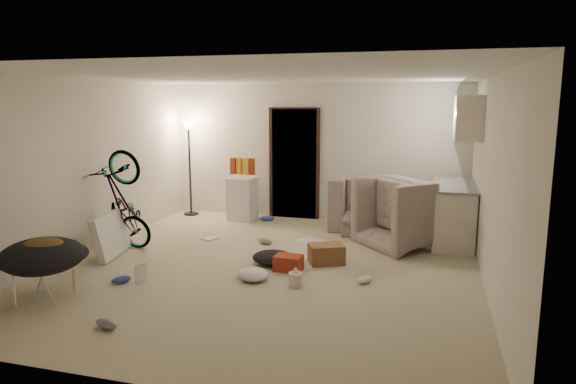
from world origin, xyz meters
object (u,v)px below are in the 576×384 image
(floor_lamp, at_px, (189,148))
(saucer_chair, at_px, (43,264))
(sofa, at_px, (400,212))
(drink_case_b, at_px, (288,263))
(kitchen_counter, at_px, (453,214))
(armchair, at_px, (413,219))
(drink_case_a, at_px, (326,254))
(bicycle, at_px, (124,223))
(juicer, at_px, (296,278))
(tv_box, at_px, (112,234))
(mini_fridge, at_px, (242,198))

(floor_lamp, distance_m, saucer_chair, 4.48)
(sofa, distance_m, drink_case_b, 2.81)
(kitchen_counter, bearing_deg, saucer_chair, -140.19)
(floor_lamp, distance_m, armchair, 4.44)
(saucer_chair, relative_size, drink_case_b, 2.78)
(armchair, height_order, drink_case_a, armchair)
(floor_lamp, bearing_deg, bicycle, -87.63)
(bicycle, relative_size, juicer, 6.28)
(tv_box, bearing_deg, drink_case_a, -1.26)
(floor_lamp, xyz_separation_m, armchair, (4.24, -0.94, -0.92))
(armchair, distance_m, drink_case_a, 1.73)
(kitchen_counter, xyz_separation_m, armchair, (-0.59, -0.29, -0.06))
(mini_fridge, bearing_deg, saucer_chair, -97.77)
(tv_box, xyz_separation_m, drink_case_a, (3.04, 0.47, -0.17))
(kitchen_counter, relative_size, drink_case_a, 3.25)
(armchair, height_order, drink_case_b, armchair)
(juicer, bearing_deg, armchair, 60.99)
(armchair, distance_m, tv_box, 4.51)
(armchair, bearing_deg, tv_box, 71.80)
(drink_case_a, bearing_deg, bicycle, 157.19)
(kitchen_counter, bearing_deg, sofa, 151.61)
(kitchen_counter, height_order, drink_case_b, kitchen_counter)
(sofa, relative_size, tv_box, 2.51)
(mini_fridge, height_order, drink_case_b, mini_fridge)
(armchair, xyz_separation_m, juicer, (-1.27, -2.29, -0.28))
(drink_case_b, bearing_deg, mini_fridge, 126.19)
(kitchen_counter, relative_size, mini_fridge, 1.90)
(tv_box, bearing_deg, saucer_chair, -90.96)
(kitchen_counter, bearing_deg, tv_box, -156.30)
(mini_fridge, bearing_deg, floor_lamp, 176.96)
(juicer, bearing_deg, mini_fridge, 120.73)
(armchair, distance_m, drink_case_b, 2.33)
(floor_lamp, bearing_deg, drink_case_b, -44.62)
(sofa, height_order, drink_case_b, sofa)
(saucer_chair, bearing_deg, drink_case_a, 37.29)
(floor_lamp, distance_m, sofa, 4.12)
(floor_lamp, xyz_separation_m, bicycle, (0.10, -2.41, -0.90))
(armchair, bearing_deg, floor_lamp, 35.95)
(mini_fridge, height_order, juicer, mini_fridge)
(armchair, height_order, bicycle, bicycle)
(kitchen_counter, relative_size, bicycle, 0.98)
(bicycle, distance_m, tv_box, 0.33)
(bicycle, xyz_separation_m, tv_box, (0.00, -0.31, -0.10))
(floor_lamp, height_order, tv_box, floor_lamp)
(armchair, relative_size, mini_fridge, 1.50)
(drink_case_a, bearing_deg, saucer_chair, -168.48)
(floor_lamp, distance_m, juicer, 4.55)
(tv_box, relative_size, drink_case_a, 2.01)
(drink_case_b, distance_m, juicer, 0.59)
(kitchen_counter, bearing_deg, bicycle, -159.55)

